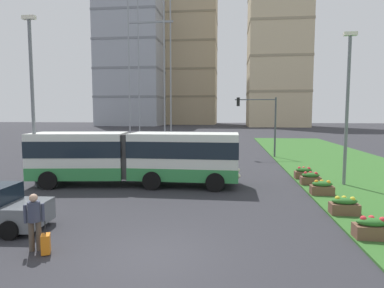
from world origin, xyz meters
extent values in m
plane|color=#2D2D33|center=(0.00, 0.00, 0.00)|extent=(260.00, 260.00, 0.00)
cube|color=silver|center=(-0.33, 9.36, 1.73)|extent=(6.03, 2.56, 2.55)
cube|color=#338C47|center=(-0.33, 9.36, 0.80)|extent=(6.05, 2.58, 0.70)
cube|color=#19232D|center=(-0.33, 9.36, 2.15)|extent=(6.07, 2.60, 0.90)
cube|color=silver|center=(-6.41, 8.99, 1.73)|extent=(5.48, 3.15, 2.55)
cube|color=#338C47|center=(-6.41, 8.99, 0.80)|extent=(5.50, 3.18, 0.70)
cube|color=#19232D|center=(-6.41, 8.99, 2.15)|extent=(5.53, 3.20, 0.90)
cylinder|color=#383838|center=(-3.33, 9.39, 1.72)|extent=(2.40, 2.40, 2.45)
cylinder|color=black|center=(1.48, 10.59, 0.50)|extent=(1.00, 0.29, 1.00)
cylinder|color=black|center=(1.46, 8.09, 0.50)|extent=(1.00, 0.29, 1.00)
cylinder|color=black|center=(-1.92, 10.62, 0.50)|extent=(1.00, 0.29, 1.00)
cylinder|color=black|center=(-1.94, 8.12, 0.50)|extent=(1.00, 0.29, 1.00)
cylinder|color=black|center=(-7.86, 10.06, 0.50)|extent=(1.03, 0.41, 1.00)
cylinder|color=black|center=(-7.53, 7.58, 0.50)|extent=(1.03, 0.41, 1.00)
sphere|color=#F9EFC6|center=(2.70, 10.23, 0.80)|extent=(0.24, 0.24, 0.24)
sphere|color=#F9EFC6|center=(2.68, 8.43, 0.80)|extent=(0.24, 0.24, 0.24)
cylinder|color=black|center=(-5.06, 2.56, 0.32)|extent=(0.65, 0.26, 0.64)
cylinder|color=black|center=(-4.95, 0.76, 0.32)|extent=(0.65, 0.26, 0.64)
cylinder|color=#4C4238|center=(-3.70, 0.02, 0.45)|extent=(0.16, 0.16, 0.90)
cylinder|color=#4C4238|center=(-3.51, 0.10, 0.45)|extent=(0.16, 0.16, 0.90)
cylinder|color=#383D51|center=(-3.61, 0.06, 1.20)|extent=(0.36, 0.36, 0.60)
sphere|color=tan|center=(-3.61, 0.06, 1.62)|extent=(0.24, 0.24, 0.24)
cylinder|color=#383D51|center=(-3.82, -0.04, 1.15)|extent=(0.10, 0.10, 0.55)
cylinder|color=#383D51|center=(-3.39, 0.16, 1.15)|extent=(0.10, 0.10, 0.55)
cube|color=orange|center=(-3.16, -0.14, 0.31)|extent=(0.37, 0.43, 0.56)
cylinder|color=black|center=(-3.16, -0.14, 0.80)|extent=(0.03, 0.03, 0.40)
cube|color=brown|center=(6.79, 2.00, 0.30)|extent=(1.10, 0.56, 0.44)
ellipsoid|color=#2D6B28|center=(6.79, 2.00, 0.62)|extent=(0.99, 0.50, 0.28)
sphere|color=red|center=(6.51, 2.00, 0.72)|extent=(0.20, 0.20, 0.20)
sphere|color=red|center=(6.79, 2.08, 0.72)|extent=(0.20, 0.20, 0.20)
sphere|color=red|center=(7.07, 1.94, 0.72)|extent=(0.20, 0.20, 0.20)
cube|color=brown|center=(6.79, 4.57, 0.30)|extent=(1.10, 0.56, 0.44)
ellipsoid|color=#2D6B28|center=(6.79, 4.57, 0.62)|extent=(0.99, 0.50, 0.28)
sphere|color=yellow|center=(6.51, 4.57, 0.72)|extent=(0.20, 0.20, 0.20)
sphere|color=yellow|center=(6.79, 4.65, 0.72)|extent=(0.20, 0.20, 0.20)
sphere|color=yellow|center=(7.07, 4.51, 0.72)|extent=(0.20, 0.20, 0.20)
cube|color=brown|center=(6.79, 7.77, 0.30)|extent=(1.10, 0.56, 0.44)
ellipsoid|color=#2D6B28|center=(6.79, 7.77, 0.62)|extent=(0.99, 0.50, 0.28)
sphere|color=orange|center=(6.51, 7.77, 0.72)|extent=(0.20, 0.20, 0.20)
sphere|color=orange|center=(6.79, 7.85, 0.72)|extent=(0.20, 0.20, 0.20)
sphere|color=orange|center=(7.07, 7.71, 0.72)|extent=(0.20, 0.20, 0.20)
cube|color=brown|center=(6.79, 10.11, 0.30)|extent=(1.10, 0.56, 0.44)
ellipsoid|color=#2D6B28|center=(6.79, 10.11, 0.62)|extent=(0.99, 0.50, 0.28)
sphere|color=red|center=(6.51, 10.11, 0.72)|extent=(0.20, 0.20, 0.20)
sphere|color=red|center=(6.79, 10.19, 0.72)|extent=(0.20, 0.20, 0.20)
sphere|color=red|center=(7.07, 10.05, 0.72)|extent=(0.20, 0.20, 0.20)
cube|color=brown|center=(6.79, 11.81, 0.30)|extent=(1.10, 0.56, 0.44)
ellipsoid|color=#2D6B28|center=(6.79, 11.81, 0.62)|extent=(0.99, 0.50, 0.28)
sphere|color=red|center=(6.51, 11.81, 0.72)|extent=(0.20, 0.20, 0.20)
sphere|color=red|center=(6.79, 11.89, 0.72)|extent=(0.20, 0.20, 0.20)
sphere|color=red|center=(7.07, 11.75, 0.72)|extent=(0.20, 0.20, 0.20)
cylinder|color=#474C51|center=(6.39, 22.00, 2.78)|extent=(0.16, 0.16, 5.56)
cylinder|color=#474C51|center=(4.53, 22.00, 5.36)|extent=(3.71, 0.10, 0.10)
cube|color=black|center=(2.98, 22.00, 5.16)|extent=(0.28, 0.28, 0.80)
sphere|color=red|center=(2.98, 22.00, 5.41)|extent=(0.16, 0.16, 0.16)
sphere|color=yellow|center=(2.98, 22.00, 5.15)|extent=(0.16, 0.16, 0.16)
sphere|color=green|center=(2.98, 22.00, 4.89)|extent=(0.16, 0.16, 0.16)
cylinder|color=slate|center=(-8.50, 8.02, 4.55)|extent=(0.18, 0.18, 9.09)
cube|color=white|center=(-8.50, 8.02, 9.19)|extent=(0.70, 0.28, 0.20)
cylinder|color=slate|center=(8.69, 10.34, 4.17)|extent=(0.18, 0.18, 8.34)
cube|color=white|center=(8.69, 10.34, 8.44)|extent=(0.70, 0.28, 0.20)
cube|color=#9EA3AD|center=(-30.00, 97.27, 22.01)|extent=(20.17, 14.85, 44.01)
cube|color=gray|center=(-30.00, 97.27, 9.15)|extent=(20.37, 15.05, 0.70)
cube|color=gray|center=(-30.00, 97.27, 17.96)|extent=(20.37, 15.05, 0.70)
cube|color=gray|center=(-30.00, 97.27, 26.76)|extent=(20.37, 15.05, 0.70)
cube|color=gray|center=(-30.00, 97.27, 35.56)|extent=(20.37, 15.05, 0.70)
cube|color=tan|center=(-11.77, 114.04, 23.77)|extent=(18.09, 18.70, 47.54)
cube|color=#85765B|center=(-11.77, 114.04, 9.86)|extent=(18.29, 18.90, 0.70)
cube|color=#85765B|center=(-11.77, 114.04, 19.37)|extent=(18.29, 18.90, 0.70)
cube|color=#85765B|center=(-11.77, 114.04, 28.88)|extent=(18.29, 18.90, 0.70)
cube|color=#85765B|center=(-11.77, 114.04, 38.39)|extent=(18.29, 18.90, 0.70)
cube|color=beige|center=(16.58, 95.23, 24.92)|extent=(17.45, 16.94, 49.84)
cube|color=#9C8D6E|center=(16.58, 95.23, 10.32)|extent=(17.65, 17.14, 0.70)
cube|color=#9C8D6E|center=(16.58, 95.23, 20.29)|extent=(17.65, 17.14, 0.70)
cube|color=#9C8D6E|center=(16.58, 95.23, 30.25)|extent=(17.65, 17.14, 0.70)
cylinder|color=gray|center=(-8.57, 51.34, 15.09)|extent=(0.24, 0.24, 30.18)
cylinder|color=gray|center=(-14.57, 51.34, 15.09)|extent=(0.24, 0.24, 30.18)
cylinder|color=gray|center=(-8.57, 45.34, 15.09)|extent=(0.24, 0.24, 30.18)
cylinder|color=gray|center=(-14.57, 45.34, 15.09)|extent=(0.24, 0.24, 30.18)
cube|color=gray|center=(-11.57, 48.34, 19.77)|extent=(8.00, 0.30, 0.30)
camera|label=1|loc=(2.15, -8.91, 4.13)|focal=30.73mm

